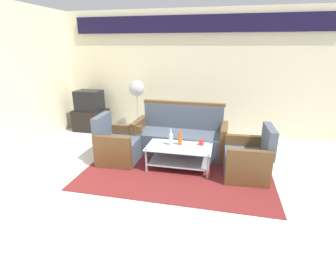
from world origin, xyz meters
The scene contains 13 objects.
ground_plane centered at (0.00, 0.00, 0.00)m, with size 14.00×14.00×0.00m, color silver.
wall_back centered at (0.00, 3.05, 1.48)m, with size 6.52×0.19×2.80m.
rug centered at (-0.04, 0.95, 0.01)m, with size 3.11×2.21×0.01m, color maroon.
couch centered at (-0.14, 1.66, 0.32)m, with size 1.82×0.79×0.96m.
armchair_left centered at (-1.18, 1.02, 0.29)m, with size 0.72×0.78×0.85m.
armchair_right centered at (1.10, 0.91, 0.29)m, with size 0.73×0.79×0.85m.
coffee_table centered at (-0.03, 0.94, 0.27)m, with size 1.10×0.60×0.40m.
bottle_orange centered at (-0.03, 1.03, 0.51)m, with size 0.07×0.07×0.27m.
bottle_clear centered at (-0.18, 0.98, 0.52)m, with size 0.07×0.07×0.29m.
cup centered at (0.33, 1.09, 0.46)m, with size 0.08×0.08×0.10m, color red.
tv_stand centered at (-2.55, 2.55, 0.26)m, with size 0.80×0.50×0.52m, color black.
television centered at (-2.55, 2.55, 0.76)m, with size 0.62×0.47×0.48m.
pedestal_fan centered at (-1.34, 2.60, 1.01)m, with size 0.36×0.36×1.27m.
Camera 1 is at (0.66, -3.00, 2.03)m, focal length 27.22 mm.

